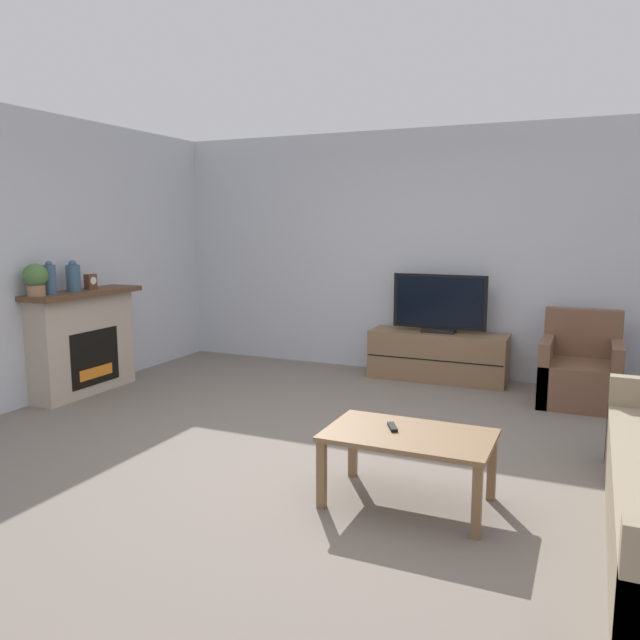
{
  "coord_description": "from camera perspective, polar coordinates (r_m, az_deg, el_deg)",
  "views": [
    {
      "loc": [
        1.78,
        -4.1,
        1.67
      ],
      "look_at": [
        -0.37,
        0.76,
        0.85
      ],
      "focal_mm": 35.0,
      "sensor_mm": 36.0,
      "label": 1
    }
  ],
  "objects": [
    {
      "name": "tv_stand",
      "position": [
        6.85,
        10.72,
        -3.27
      ],
      "size": [
        1.46,
        0.45,
        0.52
      ],
      "color": "brown",
      "rests_on": "ground"
    },
    {
      "name": "remote",
      "position": [
        3.86,
        6.64,
        -9.69
      ],
      "size": [
        0.1,
        0.15,
        0.02
      ],
      "rotation": [
        0.0,
        0.0,
        0.48
      ],
      "color": "black",
      "rests_on": "coffee_table"
    },
    {
      "name": "fireplace",
      "position": [
        6.59,
        -20.84,
        -1.8
      ],
      "size": [
        0.41,
        1.26,
        1.03
      ],
      "color": "#B7A893",
      "rests_on": "ground"
    },
    {
      "name": "mantel_vase_centre_left",
      "position": [
        6.44,
        -21.63,
        3.67
      ],
      "size": [
        0.13,
        0.13,
        0.3
      ],
      "color": "#385670",
      "rests_on": "fireplace"
    },
    {
      "name": "tv",
      "position": [
        6.75,
        10.85,
        1.32
      ],
      "size": [
        1.0,
        0.18,
        0.62
      ],
      "color": "black",
      "rests_on": "tv_stand"
    },
    {
      "name": "potted_plant",
      "position": [
        6.13,
        -24.57,
        3.48
      ],
      "size": [
        0.22,
        0.22,
        0.29
      ],
      "color": "#936B4C",
      "rests_on": "fireplace"
    },
    {
      "name": "armchair",
      "position": [
        6.36,
        22.67,
        -4.53
      ],
      "size": [
        0.7,
        0.76,
        0.86
      ],
      "color": "brown",
      "rests_on": "ground"
    },
    {
      "name": "ground_plane",
      "position": [
        4.77,
        0.39,
        -11.73
      ],
      "size": [
        24.0,
        24.0,
        0.0
      ],
      "primitive_type": "plane",
      "color": "slate"
    },
    {
      "name": "mantel_vase_left",
      "position": [
        6.24,
        -23.48,
        3.48
      ],
      "size": [
        0.11,
        0.11,
        0.31
      ],
      "color": "#385670",
      "rests_on": "fireplace"
    },
    {
      "name": "mantel_clock",
      "position": [
        6.6,
        -20.24,
        3.31
      ],
      "size": [
        0.08,
        0.11,
        0.15
      ],
      "color": "brown",
      "rests_on": "fireplace"
    },
    {
      "name": "wall_back",
      "position": [
        7.06,
        9.29,
        6.06
      ],
      "size": [
        12.0,
        0.06,
        2.7
      ],
      "color": "silver",
      "rests_on": "ground"
    },
    {
      "name": "wall_left",
      "position": [
        6.3,
        -25.58,
        5.0
      ],
      "size": [
        0.06,
        12.0,
        2.7
      ],
      "color": "silver",
      "rests_on": "ground"
    },
    {
      "name": "coffee_table",
      "position": [
        3.82,
        8.11,
        -11.0
      ],
      "size": [
        0.98,
        0.6,
        0.44
      ],
      "color": "brown",
      "rests_on": "ground"
    }
  ]
}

